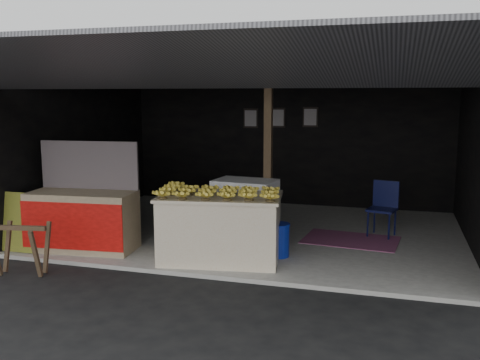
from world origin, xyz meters
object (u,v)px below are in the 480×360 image
(sawhorse, at_px, (21,244))
(water_barrel, at_px, (279,241))
(plastic_chair, at_px, (384,204))
(banana_table, at_px, (220,227))
(neighbor_stall, at_px, (83,218))
(white_crate, at_px, (245,213))

(sawhorse, xyz_separation_m, water_barrel, (3.17, 1.62, -0.14))
(plastic_chair, bearing_deg, banana_table, -121.66)
(banana_table, relative_size, neighbor_stall, 1.12)
(white_crate, bearing_deg, water_barrel, -29.23)
(white_crate, distance_m, plastic_chair, 2.41)
(white_crate, relative_size, plastic_chair, 1.13)
(neighbor_stall, distance_m, plastic_chair, 4.89)
(water_barrel, height_order, plastic_chair, plastic_chair)
(white_crate, distance_m, water_barrel, 0.84)
(plastic_chair, bearing_deg, sawhorse, -129.34)
(white_crate, xyz_separation_m, water_barrel, (0.64, -0.46, -0.29))
(neighbor_stall, bearing_deg, banana_table, -3.39)
(sawhorse, bearing_deg, plastic_chair, 24.32)
(water_barrel, relative_size, plastic_chair, 0.50)
(plastic_chair, bearing_deg, neighbor_stall, -138.76)
(banana_table, relative_size, sawhorse, 2.58)
(banana_table, xyz_separation_m, white_crate, (0.13, 0.85, 0.04))
(white_crate, xyz_separation_m, sawhorse, (-2.53, -2.08, -0.15))
(neighbor_stall, relative_size, sawhorse, 2.30)
(banana_table, distance_m, white_crate, 0.86)
(plastic_chair, bearing_deg, white_crate, -134.47)
(sawhorse, height_order, plastic_chair, plastic_chair)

